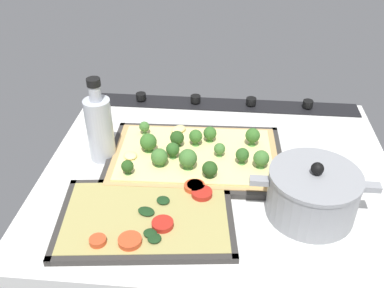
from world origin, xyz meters
The scene contains 8 objects.
ground_plane centered at (0.00, 0.00, -1.50)cm, with size 77.53×66.32×3.00cm, color silver.
stove_control_panel centered at (0.00, -29.66, 0.56)cm, with size 74.43×7.00×2.60cm.
baking_tray_front centered at (5.50, -2.97, 0.36)cm, with size 40.80×27.92×1.30cm.
broccoli_pizza centered at (5.70, -2.55, 2.08)cm, with size 38.32×25.44×6.04cm.
baking_tray_back centered at (13.16, 17.62, 0.38)cm, with size 35.56×25.62×1.30cm.
veggie_pizza_back centered at (12.52, 17.52, 1.11)cm, with size 32.91×22.97×1.90cm.
cooking_pot centered at (-18.24, 12.58, 4.87)cm, with size 24.18×17.32×12.02cm.
oil_bottle centered at (26.79, -2.06, 8.14)cm, with size 5.89×5.89×19.98cm.
Camera 1 is at (-1.23, 77.27, 58.43)cm, focal length 40.34 mm.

